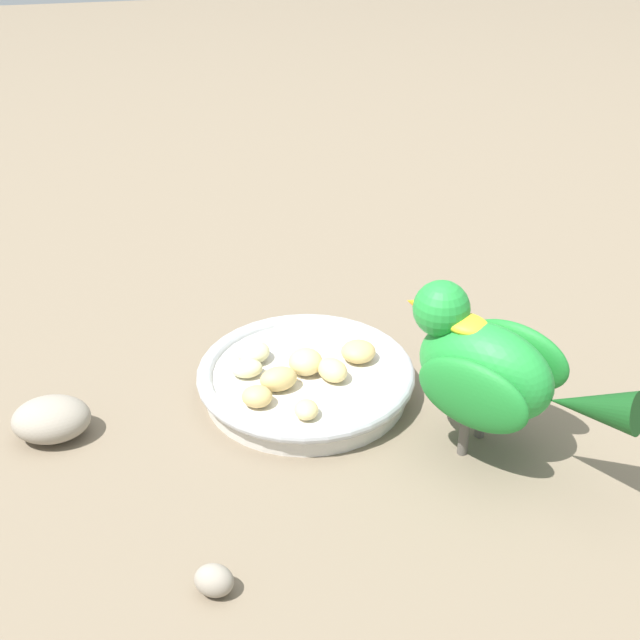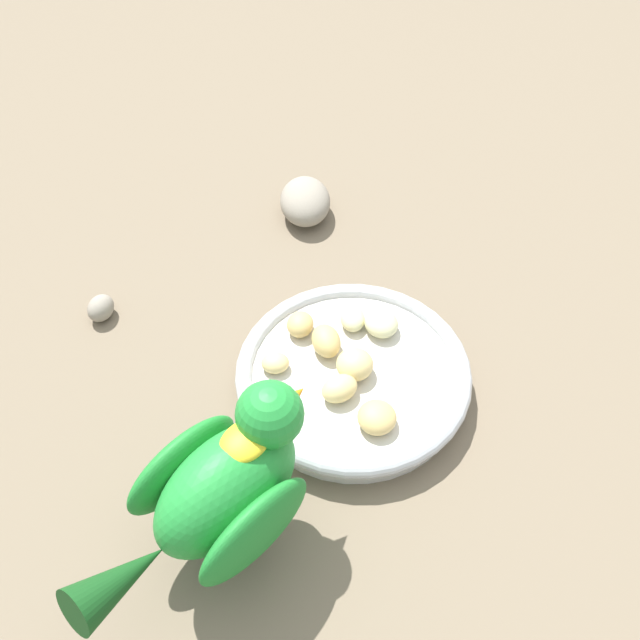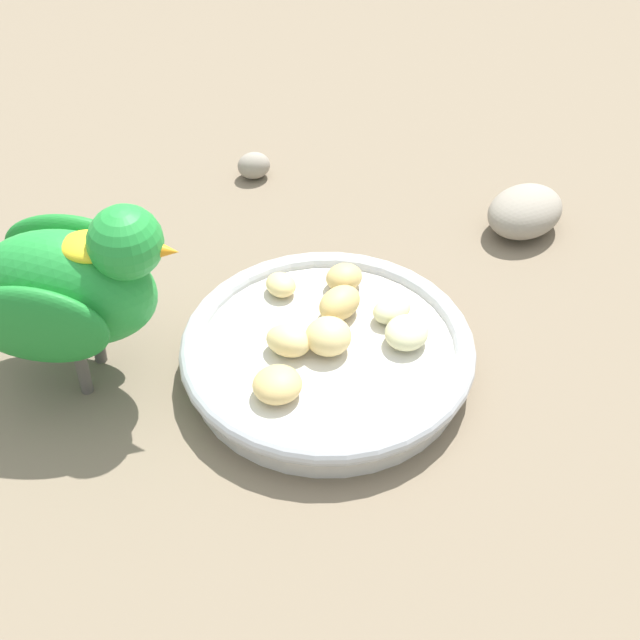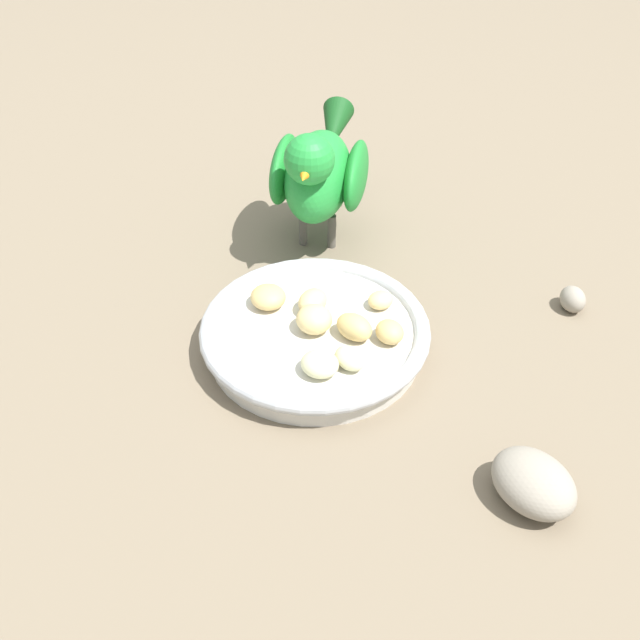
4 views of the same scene
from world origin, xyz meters
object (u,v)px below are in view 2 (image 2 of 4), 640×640
(apple_piece_5, at_px, (355,364))
(parrot, at_px, (222,489))
(apple_piece_0, at_px, (381,323))
(rock_large, at_px, (305,201))
(apple_piece_6, at_px, (300,324))
(pebble_0, at_px, (101,308))
(apple_piece_7, at_px, (275,363))
(apple_piece_1, at_px, (353,318))
(apple_piece_4, at_px, (326,341))
(apple_piece_3, at_px, (377,417))
(feeding_bowl, at_px, (353,377))
(apple_piece_2, at_px, (340,389))

(apple_piece_5, height_order, parrot, parrot)
(apple_piece_0, xyz_separation_m, rock_large, (-0.05, 0.19, -0.01))
(apple_piece_6, relative_size, pebble_0, 0.95)
(apple_piece_7, bearing_deg, apple_piece_1, 30.34)
(apple_piece_6, bearing_deg, apple_piece_4, -47.13)
(apple_piece_6, height_order, apple_piece_7, apple_piece_6)
(apple_piece_1, distance_m, apple_piece_3, 0.11)
(apple_piece_6, bearing_deg, feeding_bowl, -51.04)
(apple_piece_7, height_order, rock_large, same)
(apple_piece_4, bearing_deg, apple_piece_7, -159.82)
(feeding_bowl, distance_m, apple_piece_0, 0.06)
(rock_large, bearing_deg, apple_piece_6, -96.52)
(apple_piece_1, xyz_separation_m, apple_piece_5, (-0.01, -0.05, 0.00))
(apple_piece_5, bearing_deg, apple_piece_0, 56.56)
(apple_piece_3, xyz_separation_m, rock_large, (-0.03, 0.28, -0.01))
(apple_piece_2, bearing_deg, apple_piece_0, 56.00)
(apple_piece_7, bearing_deg, apple_piece_0, 18.89)
(apple_piece_0, bearing_deg, apple_piece_7, -161.11)
(apple_piece_0, bearing_deg, apple_piece_6, 175.21)
(apple_piece_5, bearing_deg, apple_piece_1, 84.43)
(apple_piece_1, bearing_deg, apple_piece_6, -176.18)
(apple_piece_1, distance_m, apple_piece_4, 0.04)
(parrot, xyz_separation_m, rock_large, (0.09, 0.36, -0.07))
(apple_piece_0, relative_size, apple_piece_1, 1.10)
(apple_piece_4, height_order, apple_piece_5, apple_piece_5)
(apple_piece_0, relative_size, apple_piece_5, 1.01)
(feeding_bowl, bearing_deg, apple_piece_3, -77.20)
(apple_piece_4, relative_size, rock_large, 0.51)
(apple_piece_3, relative_size, apple_piece_7, 1.37)
(apple_piece_2, bearing_deg, apple_piece_6, 109.92)
(apple_piece_0, height_order, apple_piece_3, same)
(apple_piece_3, bearing_deg, feeding_bowl, 102.80)
(apple_piece_0, bearing_deg, apple_piece_5, -123.44)
(feeding_bowl, distance_m, apple_piece_2, 0.03)
(apple_piece_3, xyz_separation_m, apple_piece_7, (-0.08, 0.07, -0.00))
(feeding_bowl, relative_size, rock_large, 3.01)
(rock_large, bearing_deg, feeding_bowl, -84.75)
(feeding_bowl, xyz_separation_m, apple_piece_5, (0.00, 0.00, 0.02))
(parrot, bearing_deg, apple_piece_2, 8.14)
(apple_piece_1, height_order, apple_piece_6, apple_piece_6)
(apple_piece_2, xyz_separation_m, parrot, (-0.10, -0.11, 0.05))
(parrot, bearing_deg, apple_piece_4, 19.90)
(feeding_bowl, xyz_separation_m, pebble_0, (-0.23, 0.11, -0.00))
(apple_piece_3, relative_size, rock_large, 0.49)
(apple_piece_7, xyz_separation_m, rock_large, (0.05, 0.22, -0.01))
(apple_piece_4, bearing_deg, rock_large, 90.12)
(apple_piece_0, height_order, pebble_0, apple_piece_0)
(pebble_0, bearing_deg, apple_piece_7, -30.95)
(apple_piece_3, distance_m, pebble_0, 0.29)
(apple_piece_1, height_order, apple_piece_2, apple_piece_2)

